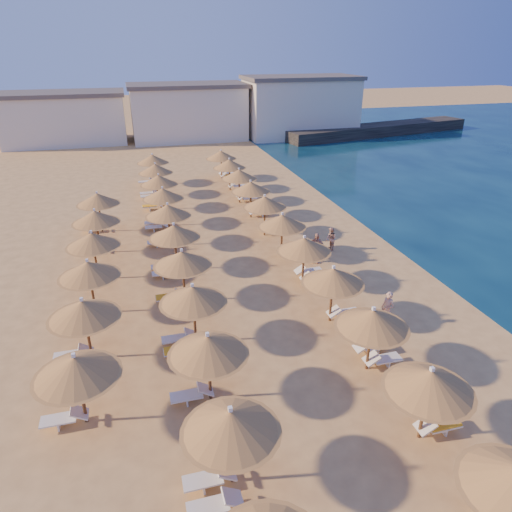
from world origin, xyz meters
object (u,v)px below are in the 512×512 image
object	(u,v)px
beachgoer_b	(331,239)
beachgoer_c	(316,248)
parasol_row_west	(174,232)
beachgoer_a	(387,309)
jetty	(380,130)
parasol_row_east	(282,222)

from	to	relation	value
beachgoer_b	beachgoer_c	world-z (taller)	beachgoer_c
parasol_row_west	beachgoer_c	distance (m)	8.44
beachgoer_a	beachgoer_c	xyz separation A→B (m)	(-0.65, 7.20, 0.09)
jetty	parasol_row_west	bearing A→B (deg)	-144.14
beachgoer_a	beachgoer_c	size ratio (longest dim) A/B	0.91
jetty	parasol_row_west	size ratio (longest dim) A/B	0.75
jetty	beachgoer_b	xyz separation A→B (m)	(-23.50, -35.89, 0.02)
parasol_row_west	jetty	bearing A→B (deg)	47.22
jetty	parasol_row_west	xyz separation A→B (m)	(-33.34, -36.03, 1.60)
parasol_row_east	beachgoer_a	world-z (taller)	parasol_row_east
jetty	beachgoer_a	distance (m)	50.79
jetty	beachgoer_c	xyz separation A→B (m)	(-25.11, -37.30, 0.20)
parasol_row_west	beachgoer_c	world-z (taller)	parasol_row_west
jetty	beachgoer_b	bearing A→B (deg)	-134.57
jetty	beachgoer_a	bearing A→B (deg)	-130.15
parasol_row_west	beachgoer_b	distance (m)	9.97
beachgoer_c	parasol_row_west	bearing A→B (deg)	-155.99
beachgoer_b	beachgoer_a	bearing A→B (deg)	-8.54
beachgoer_a	beachgoer_c	distance (m)	7.23
beachgoer_a	beachgoer_c	world-z (taller)	beachgoer_c
parasol_row_east	jetty	bearing A→B (deg)	53.29
parasol_row_west	beachgoer_c	size ratio (longest dim) A/B	21.07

